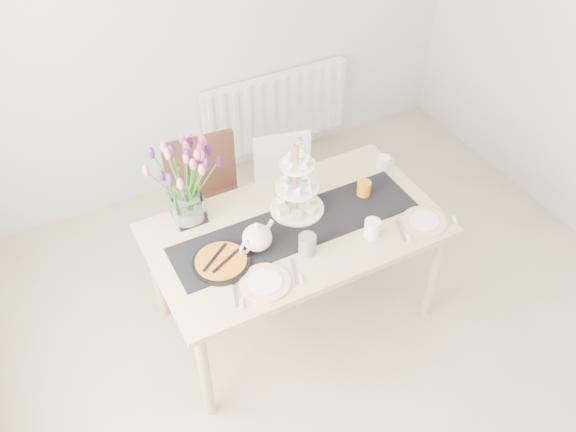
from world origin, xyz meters
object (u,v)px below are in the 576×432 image
plate_left (265,283)px  teapot (257,238)px  cake_stand (297,193)px  tulip_vase (182,171)px  plate_right (424,221)px  dining_table (296,237)px  chair_white (286,184)px  mug_white (372,228)px  mug_grey (307,244)px  chair_brown (208,197)px  mug_orange (364,189)px  radiator (276,110)px  cream_jug (383,162)px  tart_tin (221,262)px

plate_left → teapot: bearing=73.0°
cake_stand → teapot: 0.37m
tulip_vase → plate_left: tulip_vase is taller
cake_stand → plate_right: (0.57, -0.42, -0.12)m
dining_table → teapot: size_ratio=6.33×
chair_white → mug_white: (0.04, -0.92, 0.36)m
tulip_vase → plate_right: 1.34m
dining_table → mug_grey: (-0.04, -0.19, 0.13)m
chair_brown → dining_table: bearing=-63.8°
mug_white → mug_orange: 0.33m
mug_grey → plate_left: bearing=158.7°
radiator → cake_stand: bearing=-112.2°
mug_grey → cream_jug: bearing=-10.8°
chair_white → teapot: bearing=-113.4°
radiator → cream_jug: size_ratio=14.70×
mug_orange → dining_table: bearing=141.7°
cake_stand → mug_grey: 0.34m
plate_left → cream_jug: bearing=25.7°
teapot → cream_jug: teapot is taller
radiator → cake_stand: (-0.56, -1.38, 0.43)m
chair_white → mug_orange: bearing=-59.8°
tart_tin → plate_left: 0.26m
mug_white → cake_stand: bearing=131.4°
mug_grey → radiator: bearing=29.2°
dining_table → tulip_vase: tulip_vase is taller
cake_stand → mug_white: cake_stand is taller
teapot → tart_tin: (-0.22, -0.02, -0.06)m
cream_jug → plate_right: (-0.07, -0.51, -0.03)m
mug_orange → mug_grey: bearing=160.7°
radiator → cream_jug: bearing=-86.4°
mug_grey → mug_white: (0.37, -0.05, -0.00)m
plate_right → mug_white: bearing=171.0°
tart_tin → radiator: bearing=54.8°
cake_stand → cream_jug: size_ratio=5.48×
chair_white → tart_tin: 1.11m
mug_orange → plate_left: (-0.80, -0.34, -0.04)m
cake_stand → mug_white: 0.45m
dining_table → plate_left: (-0.33, -0.29, 0.08)m
cream_jug → cake_stand: bearing=-151.0°
plate_left → plate_right: same height
chair_brown → cake_stand: bearing=-54.5°
chair_brown → chair_white: size_ratio=1.18×
plate_right → mug_grey: bearing=171.3°
dining_table → tulip_vase: size_ratio=2.62×
dining_table → mug_grey: bearing=-100.9°
chair_brown → plate_left: 1.01m
dining_table → tart_tin: (-0.47, -0.07, 0.09)m
mug_orange → plate_right: mug_orange is taller
mug_grey → chair_brown: bearing=64.7°
mug_grey → tulip_vase: bearing=91.4°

